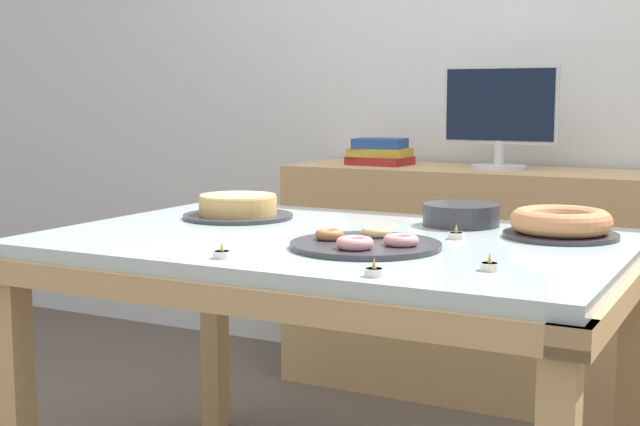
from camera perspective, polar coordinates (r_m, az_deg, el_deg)
wall_back at (r=3.64m, az=11.75°, el=10.08°), size 8.00×0.10×2.60m
dining_table at (r=2.28m, az=0.90°, el=-3.79°), size 1.48×1.01×0.77m
sideboard at (r=3.42m, az=9.97°, el=-4.37°), size 1.45×0.44×0.86m
computer_monitor at (r=3.33m, az=11.43°, el=6.01°), size 0.42×0.20×0.38m
book_stack at (r=3.50m, az=3.86°, el=3.90°), size 0.24×0.19×0.10m
cake_chocolate_round at (r=2.60m, az=-5.27°, el=0.33°), size 0.32×0.32×0.07m
cake_golden_bundt at (r=2.32m, az=15.16°, el=-0.67°), size 0.29×0.29×0.07m
pastry_platter at (r=2.08m, az=2.96°, el=-1.95°), size 0.36×0.36×0.04m
plate_stack at (r=2.47m, az=9.02°, el=-0.11°), size 0.21×0.21×0.06m
tealight_right_edge at (r=1.76m, az=3.48°, el=-3.75°), size 0.04×0.04×0.04m
tealight_near_cakes at (r=1.96m, az=-6.29°, el=-2.60°), size 0.04×0.04×0.04m
tealight_near_front at (r=1.85m, az=10.80°, el=-3.33°), size 0.04×0.04×0.04m
tealight_centre at (r=2.24m, az=8.71°, el=-1.40°), size 0.04×0.04×0.04m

